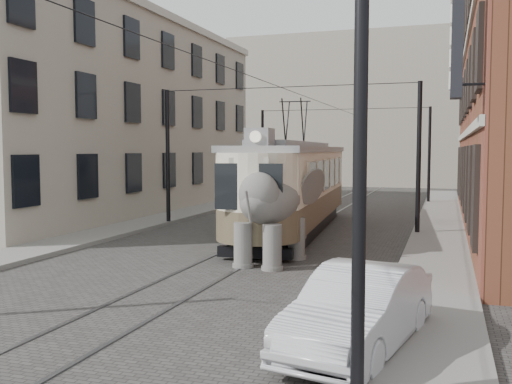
% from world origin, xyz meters
% --- Properties ---
extents(ground, '(120.00, 120.00, 0.00)m').
position_xyz_m(ground, '(0.00, 0.00, 0.00)').
color(ground, '#403E3B').
extents(tram_rails, '(1.54, 80.00, 0.02)m').
position_xyz_m(tram_rails, '(0.00, 0.00, 0.01)').
color(tram_rails, slate).
rests_on(tram_rails, ground).
extents(sidewalk_right, '(2.00, 60.00, 0.15)m').
position_xyz_m(sidewalk_right, '(6.00, 0.00, 0.07)').
color(sidewalk_right, slate).
rests_on(sidewalk_right, ground).
extents(sidewalk_left, '(2.00, 60.00, 0.15)m').
position_xyz_m(sidewalk_left, '(-6.50, 0.00, 0.07)').
color(sidewalk_left, slate).
rests_on(sidewalk_left, ground).
extents(stucco_building, '(7.00, 24.00, 10.00)m').
position_xyz_m(stucco_building, '(-11.00, 10.00, 5.00)').
color(stucco_building, gray).
rests_on(stucco_building, ground).
extents(distant_block, '(28.00, 10.00, 14.00)m').
position_xyz_m(distant_block, '(0.00, 40.00, 7.00)').
color(distant_block, gray).
rests_on(distant_block, ground).
extents(catenary, '(11.00, 30.20, 6.00)m').
position_xyz_m(catenary, '(-0.20, 5.00, 3.00)').
color(catenary, black).
rests_on(catenary, ground).
extents(tram, '(3.76, 13.69, 5.37)m').
position_xyz_m(tram, '(0.32, 5.65, 2.68)').
color(tram, beige).
rests_on(tram, ground).
extents(elephant, '(3.18, 4.98, 2.87)m').
position_xyz_m(elephant, '(1.32, -1.02, 1.43)').
color(elephant, '#5C5955').
rests_on(elephant, ground).
extents(parked_car, '(2.28, 4.44, 1.39)m').
position_xyz_m(parked_car, '(4.90, -7.74, 0.70)').
color(parked_car, '#B8B8BD').
rests_on(parked_car, ground).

